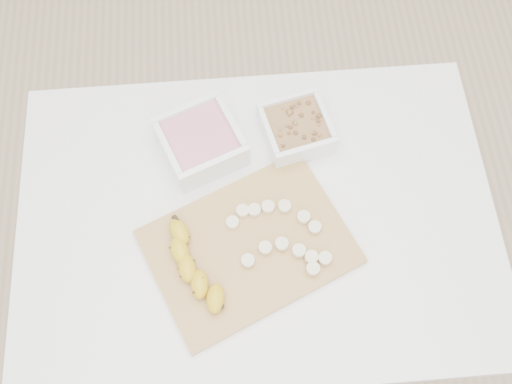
{
  "coord_description": "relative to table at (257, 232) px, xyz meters",
  "views": [
    {
      "loc": [
        -0.04,
        -0.42,
        1.86
      ],
      "look_at": [
        0.0,
        0.03,
        0.81
      ],
      "focal_mm": 40.0,
      "sensor_mm": 36.0,
      "label": 1
    }
  ],
  "objects": [
    {
      "name": "table",
      "position": [
        0.0,
        0.0,
        0.0
      ],
      "size": [
        1.0,
        0.7,
        0.75
      ],
      "color": "white",
      "rests_on": "ground"
    },
    {
      "name": "banana_slices",
      "position": [
        0.04,
        -0.05,
        0.12
      ],
      "size": [
        0.2,
        0.17,
        0.02
      ],
      "color": "beige",
      "rests_on": "cutting_board"
    },
    {
      "name": "bowl_granola",
      "position": [
        0.1,
        0.18,
        0.13
      ],
      "size": [
        0.17,
        0.17,
        0.06
      ],
      "color": "white",
      "rests_on": "table"
    },
    {
      "name": "banana",
      "position": [
        -0.13,
        -0.11,
        0.13
      ],
      "size": [
        0.1,
        0.21,
        0.03
      ],
      "primitive_type": null,
      "rotation": [
        0.0,
        0.0,
        0.23
      ],
      "color": "gold",
      "rests_on": "cutting_board"
    },
    {
      "name": "ground",
      "position": [
        0.0,
        0.0,
        -0.65
      ],
      "size": [
        3.5,
        3.5,
        0.0
      ],
      "primitive_type": "plane",
      "color": "#C6AD89",
      "rests_on": "ground"
    },
    {
      "name": "cutting_board",
      "position": [
        -0.02,
        -0.07,
        0.1
      ],
      "size": [
        0.47,
        0.41,
        0.01
      ],
      "primitive_type": "cube",
      "rotation": [
        0.0,
        0.0,
        0.41
      ],
      "color": "tan",
      "rests_on": "table"
    },
    {
      "name": "bowl_yogurt",
      "position": [
        -0.11,
        0.17,
        0.13
      ],
      "size": [
        0.21,
        0.21,
        0.07
      ],
      "color": "white",
      "rests_on": "table"
    }
  ]
}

